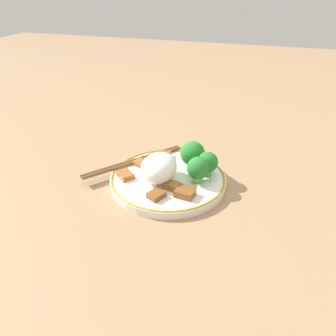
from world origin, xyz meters
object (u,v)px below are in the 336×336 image
object	(u,v)px
broccoli_back_left	(198,169)
chopsticks	(134,161)
broccoli_back_right	(193,154)
broccoli_back_center	(207,163)
plate	(168,179)

from	to	relation	value
broccoli_back_left	chopsticks	xyz separation A→B (m)	(0.03, 0.14, -0.03)
broccoli_back_left	broccoli_back_right	size ratio (longest dim) A/B	0.89
broccoli_back_center	broccoli_back_right	bearing A→B (deg)	64.69
broccoli_back_center	broccoli_back_left	bearing A→B (deg)	161.16
plate	chopsticks	world-z (taller)	chopsticks
plate	broccoli_back_right	world-z (taller)	broccoli_back_right
broccoli_back_center	chopsticks	bearing A→B (deg)	89.91
broccoli_back_left	chopsticks	distance (m)	0.15
broccoli_back_center	chopsticks	world-z (taller)	broccoli_back_center
broccoli_back_center	broccoli_back_right	distance (m)	0.04
plate	chopsticks	xyz separation A→B (m)	(0.03, 0.08, 0.01)
plate	chopsticks	distance (m)	0.09
broccoli_back_left	chopsticks	size ratio (longest dim) A/B	0.28
plate	chopsticks	bearing A→B (deg)	69.59
broccoli_back_left	chopsticks	world-z (taller)	broccoli_back_left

